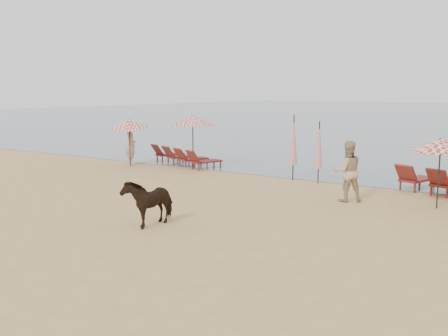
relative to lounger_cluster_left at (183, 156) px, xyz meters
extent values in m
plane|color=tan|center=(5.99, -10.67, -0.42)|extent=(120.00, 120.00, 0.00)
cube|color=maroon|center=(-1.43, 0.75, -0.08)|extent=(1.06, 1.49, 0.08)
cube|color=maroon|center=(-1.68, 0.07, 0.19)|extent=(0.75, 0.63, 0.60)
cube|color=maroon|center=(-0.43, 0.39, -0.08)|extent=(1.06, 1.49, 0.08)
cube|color=maroon|center=(-0.68, -0.29, 0.19)|extent=(0.75, 0.63, 0.60)
cube|color=maroon|center=(0.58, 0.03, -0.08)|extent=(1.06, 1.49, 0.08)
cube|color=maroon|center=(0.33, -0.66, 0.19)|extent=(0.75, 0.63, 0.60)
cube|color=maroon|center=(1.58, -0.34, -0.08)|extent=(1.06, 1.49, 0.08)
cube|color=maroon|center=(1.34, -1.02, 0.19)|extent=(0.75, 0.63, 0.60)
cube|color=maroon|center=(10.72, -0.12, -0.05)|extent=(1.10, 1.61, 0.08)
cube|color=maroon|center=(10.48, -0.87, 0.24)|extent=(0.80, 0.67, 0.65)
cube|color=maroon|center=(11.58, -1.23, 0.24)|extent=(0.80, 0.67, 0.65)
cylinder|color=black|center=(0.91, -0.45, 0.70)|extent=(0.05, 0.05, 2.24)
cone|color=red|center=(0.91, -0.45, 1.76)|extent=(2.14, 2.14, 0.46)
sphere|color=black|center=(0.91, -0.45, 1.97)|extent=(0.08, 0.08, 0.08)
cylinder|color=black|center=(-1.89, -1.65, 0.59)|extent=(0.05, 0.05, 2.03)
cone|color=red|center=(-1.89, -1.65, 1.56)|extent=(1.80, 1.83, 0.61)
sphere|color=black|center=(-1.89, -1.65, 1.75)|extent=(0.08, 0.08, 0.08)
cylinder|color=black|center=(11.88, -2.90, 0.57)|extent=(0.04, 0.04, 1.98)
cone|color=red|center=(11.88, -2.90, 1.51)|extent=(1.76, 1.76, 0.40)
sphere|color=black|center=(11.88, -2.90, 1.69)|extent=(0.07, 0.07, 0.07)
cylinder|color=black|center=(7.26, -0.99, 0.77)|extent=(0.05, 0.05, 2.39)
cone|color=red|center=(7.26, -0.99, 1.06)|extent=(0.29, 0.29, 1.79)
cylinder|color=black|center=(6.13, -0.83, 0.87)|extent=(0.06, 0.06, 2.58)
cone|color=red|center=(6.13, -0.83, 1.18)|extent=(0.31, 0.31, 1.94)
imported|color=black|center=(5.80, -9.03, 0.21)|extent=(0.71, 1.51, 1.26)
imported|color=tan|center=(-2.16, -1.29, 0.56)|extent=(0.85, 0.76, 1.96)
imported|color=tan|center=(9.25, -3.43, 0.55)|extent=(1.20, 1.17, 1.95)
camera|label=1|loc=(14.49, -18.76, 3.10)|focal=40.00mm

